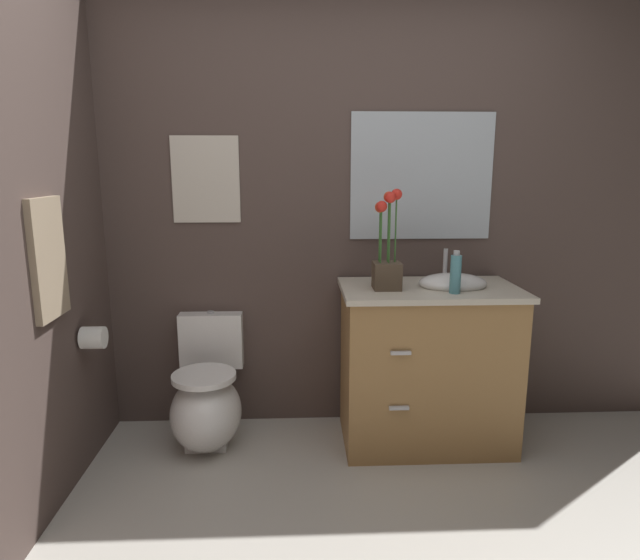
{
  "coord_description": "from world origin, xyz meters",
  "views": [
    {
      "loc": [
        -0.25,
        -1.55,
        1.51
      ],
      "look_at": [
        -0.13,
        1.17,
        0.93
      ],
      "focal_mm": 30.44,
      "sensor_mm": 36.0,
      "label": 1
    }
  ],
  "objects_px": {
    "flower_vase": "(387,257)",
    "wall_poster": "(206,180)",
    "toilet": "(207,401)",
    "toilet_paper_roll": "(93,338)",
    "vanity_cabinet": "(427,363)",
    "soap_bottle": "(456,274)",
    "wall_mirror": "(422,177)",
    "hanging_towel": "(48,259)"
  },
  "relations": [
    {
      "from": "toilet",
      "to": "vanity_cabinet",
      "type": "xyz_separation_m",
      "value": [
        1.2,
        -0.03,
        0.21
      ]
    },
    {
      "from": "wall_poster",
      "to": "toilet_paper_roll",
      "type": "bearing_deg",
      "value": -137.56
    },
    {
      "from": "vanity_cabinet",
      "to": "hanging_towel",
      "type": "bearing_deg",
      "value": -166.01
    },
    {
      "from": "vanity_cabinet",
      "to": "wall_mirror",
      "type": "distance_m",
      "value": 1.04
    },
    {
      "from": "wall_mirror",
      "to": "toilet",
      "type": "bearing_deg",
      "value": -167.45
    },
    {
      "from": "toilet",
      "to": "wall_mirror",
      "type": "xyz_separation_m",
      "value": [
        1.2,
        0.27,
        1.21
      ]
    },
    {
      "from": "soap_bottle",
      "to": "wall_mirror",
      "type": "bearing_deg",
      "value": 101.26
    },
    {
      "from": "wall_poster",
      "to": "hanging_towel",
      "type": "xyz_separation_m",
      "value": [
        -0.56,
        -0.73,
        -0.31
      ]
    },
    {
      "from": "soap_bottle",
      "to": "hanging_towel",
      "type": "bearing_deg",
      "value": -171.04
    },
    {
      "from": "wall_mirror",
      "to": "toilet_paper_roll",
      "type": "xyz_separation_m",
      "value": [
        -1.71,
        -0.46,
        -0.77
      ]
    },
    {
      "from": "hanging_towel",
      "to": "wall_mirror",
      "type": "bearing_deg",
      "value": 22.6
    },
    {
      "from": "wall_mirror",
      "to": "hanging_towel",
      "type": "relative_size",
      "value": 1.54
    },
    {
      "from": "toilet",
      "to": "wall_poster",
      "type": "bearing_deg",
      "value": 90.0
    },
    {
      "from": "hanging_towel",
      "to": "toilet_paper_roll",
      "type": "xyz_separation_m",
      "value": [
        0.06,
        0.27,
        -0.44
      ]
    },
    {
      "from": "vanity_cabinet",
      "to": "hanging_towel",
      "type": "distance_m",
      "value": 1.94
    },
    {
      "from": "soap_bottle",
      "to": "toilet_paper_roll",
      "type": "distance_m",
      "value": 1.82
    },
    {
      "from": "soap_bottle",
      "to": "hanging_towel",
      "type": "distance_m",
      "value": 1.88
    },
    {
      "from": "wall_mirror",
      "to": "vanity_cabinet",
      "type": "bearing_deg",
      "value": -89.48
    },
    {
      "from": "vanity_cabinet",
      "to": "wall_mirror",
      "type": "height_order",
      "value": "wall_mirror"
    },
    {
      "from": "toilet_paper_roll",
      "to": "flower_vase",
      "type": "bearing_deg",
      "value": 5.21
    },
    {
      "from": "hanging_towel",
      "to": "toilet_paper_roll",
      "type": "relative_size",
      "value": 4.73
    },
    {
      "from": "toilet",
      "to": "toilet_paper_roll",
      "type": "distance_m",
      "value": 0.7
    },
    {
      "from": "vanity_cabinet",
      "to": "flower_vase",
      "type": "height_order",
      "value": "flower_vase"
    },
    {
      "from": "vanity_cabinet",
      "to": "soap_bottle",
      "type": "xyz_separation_m",
      "value": [
        0.09,
        -0.15,
        0.53
      ]
    },
    {
      "from": "flower_vase",
      "to": "toilet_paper_roll",
      "type": "distance_m",
      "value": 1.52
    },
    {
      "from": "toilet",
      "to": "toilet_paper_roll",
      "type": "xyz_separation_m",
      "value": [
        -0.51,
        -0.2,
        0.44
      ]
    },
    {
      "from": "vanity_cabinet",
      "to": "soap_bottle",
      "type": "height_order",
      "value": "soap_bottle"
    },
    {
      "from": "flower_vase",
      "to": "vanity_cabinet",
      "type": "bearing_deg",
      "value": 8.42
    },
    {
      "from": "flower_vase",
      "to": "wall_poster",
      "type": "distance_m",
      "value": 1.09
    },
    {
      "from": "flower_vase",
      "to": "wall_mirror",
      "type": "height_order",
      "value": "wall_mirror"
    },
    {
      "from": "flower_vase",
      "to": "toilet_paper_roll",
      "type": "height_order",
      "value": "flower_vase"
    },
    {
      "from": "wall_mirror",
      "to": "toilet_paper_roll",
      "type": "height_order",
      "value": "wall_mirror"
    },
    {
      "from": "flower_vase",
      "to": "wall_poster",
      "type": "bearing_deg",
      "value": 161.07
    },
    {
      "from": "toilet",
      "to": "soap_bottle",
      "type": "xyz_separation_m",
      "value": [
        1.29,
        -0.17,
        0.74
      ]
    },
    {
      "from": "toilet",
      "to": "wall_poster",
      "type": "height_order",
      "value": "wall_poster"
    },
    {
      "from": "toilet",
      "to": "wall_mirror",
      "type": "relative_size",
      "value": 0.86
    },
    {
      "from": "flower_vase",
      "to": "hanging_towel",
      "type": "height_order",
      "value": "flower_vase"
    },
    {
      "from": "soap_bottle",
      "to": "wall_mirror",
      "type": "distance_m",
      "value": 0.65
    },
    {
      "from": "wall_poster",
      "to": "soap_bottle",
      "type": "bearing_deg",
      "value": -18.92
    },
    {
      "from": "toilet",
      "to": "wall_mirror",
      "type": "height_order",
      "value": "wall_mirror"
    },
    {
      "from": "hanging_towel",
      "to": "soap_bottle",
      "type": "bearing_deg",
      "value": 8.96
    },
    {
      "from": "wall_mirror",
      "to": "toilet_paper_roll",
      "type": "bearing_deg",
      "value": -164.82
    }
  ]
}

